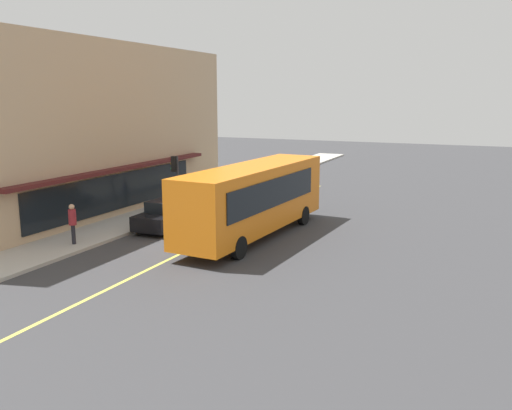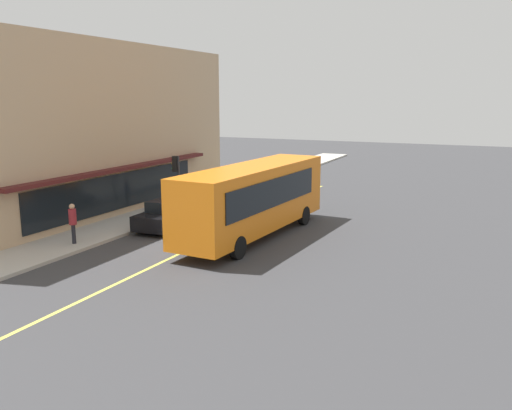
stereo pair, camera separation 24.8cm
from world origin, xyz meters
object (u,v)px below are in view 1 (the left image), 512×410
(pedestrian_by_curb, at_px, (72,220))
(pedestrian_waiting, at_px, (165,194))
(traffic_light, at_px, (175,170))
(bus, at_px, (254,197))
(car_black, at_px, (168,214))

(pedestrian_by_curb, distance_m, pedestrian_waiting, 8.22)
(pedestrian_by_curb, height_order, pedestrian_waiting, pedestrian_by_curb)
(traffic_light, bearing_deg, bus, -115.87)
(bus, relative_size, car_black, 2.57)
(traffic_light, bearing_deg, car_black, -153.46)
(bus, xyz_separation_m, pedestrian_by_curb, (-5.06, 6.71, -0.71))
(traffic_light, height_order, car_black, traffic_light)
(traffic_light, height_order, pedestrian_by_curb, traffic_light)
(bus, height_order, pedestrian_by_curb, bus)
(car_black, height_order, pedestrian_waiting, pedestrian_waiting)
(bus, xyz_separation_m, traffic_light, (3.14, 6.48, 0.55))
(car_black, bearing_deg, pedestrian_waiting, 35.96)
(traffic_light, height_order, pedestrian_waiting, traffic_light)
(pedestrian_by_curb, xyz_separation_m, pedestrian_waiting, (8.20, 0.53, -0.19))
(car_black, xyz_separation_m, pedestrian_by_curb, (-4.82, 1.93, 0.53))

